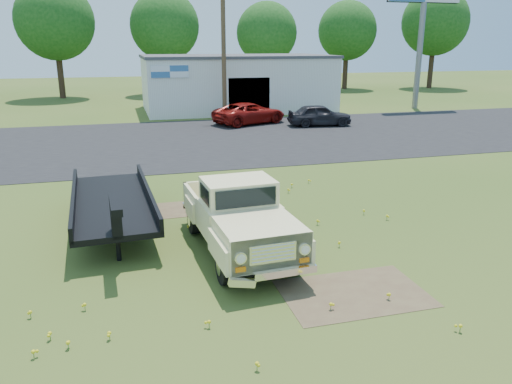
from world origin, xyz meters
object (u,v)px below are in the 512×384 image
flatbed_trailer (112,198)px  dark_sedan (320,115)px  red_pickup (250,113)px  vintage_pickup_truck (239,216)px

flatbed_trailer → dark_sedan: size_ratio=1.60×
red_pickup → dark_sedan: dark_sedan is taller
vintage_pickup_truck → red_pickup: size_ratio=1.08×
dark_sedan → vintage_pickup_truck: bearing=158.8°
flatbed_trailer → dark_sedan: (12.55, 15.26, -0.19)m
vintage_pickup_truck → dark_sedan: bearing=58.6°
vintage_pickup_truck → dark_sedan: 20.25m
flatbed_trailer → red_pickup: flatbed_trailer is taller
flatbed_trailer → dark_sedan: flatbed_trailer is taller
flatbed_trailer → dark_sedan: 19.76m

